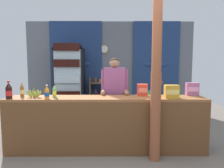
# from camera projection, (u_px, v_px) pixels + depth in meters

# --- Properties ---
(ground_plane) EXTENTS (8.16, 8.16, 0.00)m
(ground_plane) POSITION_uv_depth(u_px,v_px,m) (110.00, 134.00, 4.23)
(ground_plane) COLOR slate
(back_wall_curtained) EXTENTS (4.98, 0.22, 2.76)m
(back_wall_curtained) POSITION_uv_depth(u_px,v_px,m) (111.00, 67.00, 6.02)
(back_wall_curtained) COLOR slate
(back_wall_curtained) RESTS_ON ground
(stall_counter) EXTENTS (3.35, 0.50, 0.94)m
(stall_counter) POSITION_uv_depth(u_px,v_px,m) (106.00, 120.00, 3.30)
(stall_counter) COLOR #935B33
(stall_counter) RESTS_ON ground
(timber_post) EXTENTS (0.18, 0.16, 2.76)m
(timber_post) POSITION_uv_depth(u_px,v_px,m) (156.00, 76.00, 2.98)
(timber_post) COLOR #995133
(timber_post) RESTS_ON ground
(drink_fridge) EXTENTS (0.79, 0.66, 2.05)m
(drink_fridge) POSITION_uv_depth(u_px,v_px,m) (69.00, 78.00, 5.52)
(drink_fridge) COLOR black
(drink_fridge) RESTS_ON ground
(bottle_shelf_rack) EXTENTS (0.48, 0.28, 1.13)m
(bottle_shelf_rack) POSITION_uv_depth(u_px,v_px,m) (98.00, 96.00, 5.72)
(bottle_shelf_rack) COLOR brown
(bottle_shelf_rack) RESTS_ON ground
(plastic_lawn_chair) EXTENTS (0.45, 0.45, 0.86)m
(plastic_lawn_chair) POSITION_uv_depth(u_px,v_px,m) (149.00, 104.00, 4.98)
(plastic_lawn_chair) COLOR #4CC675
(plastic_lawn_chair) RESTS_ON ground
(shopkeeper) EXTENTS (0.51, 0.42, 1.61)m
(shopkeeper) POSITION_uv_depth(u_px,v_px,m) (114.00, 89.00, 3.82)
(shopkeeper) COLOR #28282D
(shopkeeper) RESTS_ON ground
(soda_bottle_cola) EXTENTS (0.10, 0.10, 0.29)m
(soda_bottle_cola) POSITION_uv_depth(u_px,v_px,m) (9.00, 91.00, 3.19)
(soda_bottle_cola) COLOR black
(soda_bottle_cola) RESTS_ON stall_counter
(soda_bottle_iced_tea) EXTENTS (0.06, 0.06, 0.25)m
(soda_bottle_iced_tea) POSITION_uv_depth(u_px,v_px,m) (22.00, 90.00, 3.45)
(soda_bottle_iced_tea) COLOR brown
(soda_bottle_iced_tea) RESTS_ON stall_counter
(soda_bottle_lime_soda) EXTENTS (0.06, 0.06, 0.23)m
(soda_bottle_lime_soda) POSITION_uv_depth(u_px,v_px,m) (54.00, 91.00, 3.35)
(soda_bottle_lime_soda) COLOR #75C64C
(soda_bottle_lime_soda) RESTS_ON stall_counter
(soda_bottle_orange_soda) EXTENTS (0.07, 0.07, 0.23)m
(soda_bottle_orange_soda) POSITION_uv_depth(u_px,v_px,m) (47.00, 93.00, 3.18)
(soda_bottle_orange_soda) COLOR orange
(soda_bottle_orange_soda) RESTS_ON stall_counter
(snack_box_crackers) EXTENTS (0.17, 0.14, 0.21)m
(snack_box_crackers) POSITION_uv_depth(u_px,v_px,m) (142.00, 90.00, 3.50)
(snack_box_crackers) COLOR #E5422D
(snack_box_crackers) RESTS_ON stall_counter
(snack_box_choco_powder) EXTENTS (0.22, 0.14, 0.22)m
(snack_box_choco_powder) POSITION_uv_depth(u_px,v_px,m) (171.00, 92.00, 3.26)
(snack_box_choco_powder) COLOR gold
(snack_box_choco_powder) RESTS_ON stall_counter
(snack_box_wafer) EXTENTS (0.22, 0.11, 0.23)m
(snack_box_wafer) POSITION_uv_depth(u_px,v_px,m) (192.00, 89.00, 3.56)
(snack_box_wafer) COLOR #B76699
(snack_box_wafer) RESTS_ON stall_counter
(banana_bunch) EXTENTS (0.28, 0.07, 0.16)m
(banana_bunch) POSITION_uv_depth(u_px,v_px,m) (34.00, 94.00, 3.35)
(banana_bunch) COLOR #B7C647
(banana_bunch) RESTS_ON stall_counter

